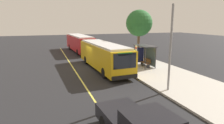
% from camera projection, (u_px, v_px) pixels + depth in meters
% --- Properties ---
extents(ground_plane, '(120.00, 120.00, 0.00)m').
position_uv_depth(ground_plane, '(92.00, 67.00, 22.87)').
color(ground_plane, '#232326').
extents(sidewalk_curb, '(44.00, 6.40, 0.15)m').
position_uv_depth(sidewalk_curb, '(138.00, 63.00, 24.80)').
color(sidewalk_curb, '#B7B2A8').
rests_on(sidewalk_curb, ground_plane).
extents(lane_stripe_center, '(36.00, 0.14, 0.01)m').
position_uv_depth(lane_stripe_center, '(74.00, 69.00, 22.16)').
color(lane_stripe_center, '#E0D64C').
rests_on(lane_stripe_center, ground_plane).
extents(transit_bus_main, '(11.25, 3.13, 2.95)m').
position_uv_depth(transit_bus_main, '(103.00, 55.00, 21.68)').
color(transit_bus_main, gold).
rests_on(transit_bus_main, ground_plane).
extents(transit_bus_second, '(11.76, 3.20, 2.95)m').
position_uv_depth(transit_bus_second, '(80.00, 43.00, 34.39)').
color(transit_bus_second, red).
rests_on(transit_bus_second, ground_plane).
extents(bus_shelter, '(2.90, 1.60, 2.48)m').
position_uv_depth(bus_shelter, '(145.00, 51.00, 22.50)').
color(bus_shelter, '#333338').
rests_on(bus_shelter, sidewalk_curb).
extents(waiting_bench, '(1.60, 0.48, 0.95)m').
position_uv_depth(waiting_bench, '(146.00, 62.00, 22.54)').
color(waiting_bench, brown).
rests_on(waiting_bench, sidewalk_curb).
extents(route_sign_post, '(0.44, 0.08, 2.80)m').
position_uv_depth(route_sign_post, '(136.00, 55.00, 19.93)').
color(route_sign_post, '#333338').
rests_on(route_sign_post, sidewalk_curb).
extents(pedestrian_commuter, '(0.24, 0.40, 1.69)m').
position_uv_depth(pedestrian_commuter, '(129.00, 57.00, 22.98)').
color(pedestrian_commuter, '#282D47').
rests_on(pedestrian_commuter, sidewalk_curb).
extents(street_tree_near_shelter, '(3.65, 3.65, 6.78)m').
position_uv_depth(street_tree_near_shelter, '(139.00, 23.00, 26.66)').
color(street_tree_near_shelter, brown).
rests_on(street_tree_near_shelter, sidewalk_curb).
extents(utility_pole, '(0.16, 0.16, 6.40)m').
position_uv_depth(utility_pole, '(170.00, 49.00, 14.24)').
color(utility_pole, gray).
rests_on(utility_pole, sidewalk_curb).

